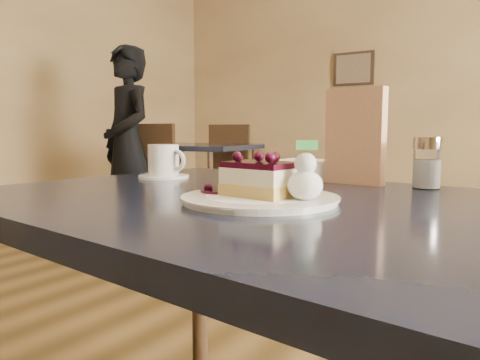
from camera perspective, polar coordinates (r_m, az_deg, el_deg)
The scene contains 11 objects.
main_table at distance 0.97m, azimuth 4.44°, elevation -7.44°, with size 1.43×1.03×0.84m.
dessert_plate at distance 0.91m, azimuth 2.45°, elevation -2.36°, with size 0.30×0.30×0.01m, color white.
cheesecake_slice at distance 0.90m, azimuth 2.46°, elevation 0.08°, with size 0.14×0.11×0.07m.
whipped_cream at distance 0.86m, azimuth 7.94°, elevation -0.62°, with size 0.06×0.06×0.06m.
berry_sauce at distance 0.96m, azimuth -2.24°, elevation -1.32°, with size 0.09×0.09×0.01m, color black.
coffee_set at distance 1.37m, azimuth -9.21°, elevation 2.08°, with size 0.15×0.14×0.10m.
menu_card at distance 1.24m, azimuth 13.83°, elevation 5.19°, with size 0.16×0.03×0.25m, color beige.
sugar_shaker at distance 1.19m, azimuth 21.84°, elevation 2.01°, with size 0.07×0.07×0.12m.
napkin_stack at distance 1.32m, azimuth 7.72°, elevation 1.25°, with size 0.13×0.13×0.06m, color white.
bg_table_far_left at distance 4.62m, azimuth -5.53°, elevation -5.01°, with size 1.21×2.01×1.34m.
patron at distance 4.05m, azimuth -13.56°, elevation 4.07°, with size 0.61×0.40×1.67m, color black.
Camera 1 is at (0.55, -0.60, 0.98)m, focal length 35.00 mm.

